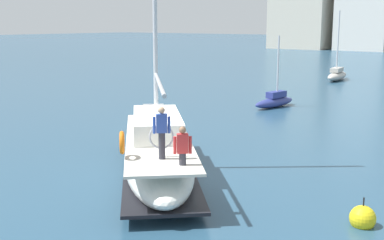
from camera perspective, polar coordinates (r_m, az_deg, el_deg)
name	(u,v)px	position (r m, az deg, el deg)	size (l,w,h in m)	color
ground_plane	(171,178)	(18.28, -2.41, -6.51)	(400.00, 400.00, 0.00)	#284C66
main_sailboat	(158,153)	(18.14, -3.85, -3.69)	(8.34, 8.62, 12.36)	white
moored_sloop_near	(337,75)	(50.91, 16.02, 4.92)	(1.84, 5.25, 6.58)	#B7B2A8
moored_sloop_far	(275,101)	(33.74, 9.29, 2.16)	(1.44, 3.96, 4.65)	navy
mooring_buoy	(363,218)	(14.82, 18.64, -10.44)	(0.72, 0.72, 0.96)	yellow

